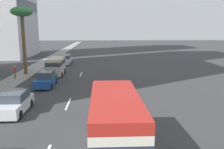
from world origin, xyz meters
The scene contains 11 objects.
ground_plane centered at (31.50, 0.00, 0.00)m, with size 198.00×198.00×0.00m, color #38383A.
sidewalk_right centered at (31.50, 7.77, 0.07)m, with size 162.00×2.80×0.15m, color gray.
lane_stripe_mid centered at (13.97, 0.00, 0.01)m, with size 3.20×0.16×0.01m, color silver.
lane_stripe_far centered at (27.41, 0.00, 0.01)m, with size 3.20×0.16×0.01m, color silver.
car_lead centered at (12.01, 3.72, 0.76)m, with size 4.25×1.83×1.61m.
van_second centered at (26.89, 3.33, 1.35)m, with size 4.72×2.07×2.36m.
car_third centered at (37.38, 3.45, 0.79)m, with size 4.75×1.80×1.68m.
car_fourth centered at (20.46, 3.27, 0.79)m, with size 4.52×1.81×1.68m.
minibus_sixth centered at (5.13, -3.42, 1.75)m, with size 6.56×2.37×3.19m.
pedestrian_near_lamp centered at (23.96, 7.85, 1.04)m, with size 0.32×0.22×1.63m.
palm_tree centered at (27.23, 7.53, 7.89)m, with size 2.87×2.87×8.97m.
Camera 1 is at (-5.37, -2.77, 6.19)m, focal length 38.04 mm.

